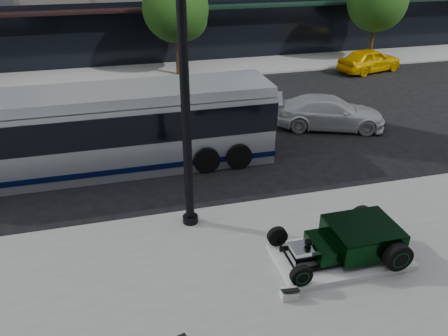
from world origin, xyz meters
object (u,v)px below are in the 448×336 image
object	(u,v)px
lamppost	(185,99)
white_sedan	(330,112)
hot_rod	(354,239)
yellow_taxi	(370,60)
transit_bus	(105,129)

from	to	relation	value
lamppost	white_sedan	bearing A→B (deg)	38.60
hot_rod	white_sedan	bearing A→B (deg)	67.11
lamppost	hot_rod	bearing A→B (deg)	-34.69
yellow_taxi	transit_bus	bearing A→B (deg)	105.33
white_sedan	yellow_taxi	world-z (taller)	yellow_taxi
lamppost	yellow_taxi	bearing A→B (deg)	44.13
lamppost	transit_bus	distance (m)	5.49
transit_bus	yellow_taxi	bearing A→B (deg)	29.49
lamppost	transit_bus	size ratio (longest dim) A/B	0.67
lamppost	transit_bus	world-z (taller)	lamppost
lamppost	yellow_taxi	xyz separation A→B (m)	(14.00, 13.58, -3.17)
lamppost	yellow_taxi	size ratio (longest dim) A/B	1.92
hot_rod	yellow_taxi	distance (m)	19.15
hot_rod	lamppost	distance (m)	5.60
hot_rod	white_sedan	xyz separation A→B (m)	(3.58, 8.49, -0.00)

